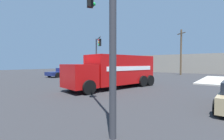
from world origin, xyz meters
name	(u,v)px	position (x,y,z in m)	size (l,w,h in m)	color
ground_plane	(101,86)	(0.00, 0.00, 0.00)	(100.00, 100.00, 0.00)	#2B2B2D
delivery_truck	(115,71)	(1.50, 0.22, 1.48)	(4.40, 8.72, 2.81)	red
traffic_light_primary	(97,52)	(-6.13, 6.53, 3.83)	(2.98, 2.50, 5.86)	#38383D
traffic_light_secondary	(102,3)	(5.94, -6.88, 4.23)	(3.68, 2.87, 6.44)	#38383D
pickup_navy	(63,72)	(-12.12, 5.00, 0.73)	(2.34, 5.24, 1.38)	navy
utility_pole	(181,52)	(2.08, 20.27, 4.29)	(1.77, 1.50, 8.29)	brown
building_backdrop	(171,64)	(-2.58, 30.00, 2.08)	(23.07, 6.00, 4.17)	gray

